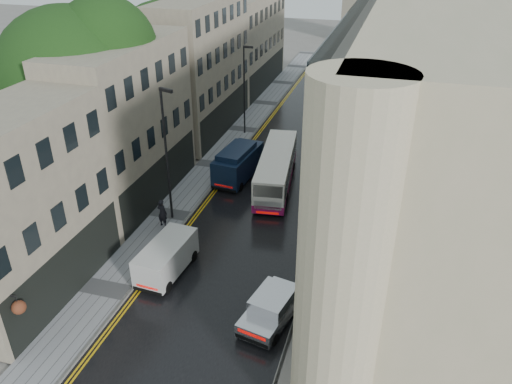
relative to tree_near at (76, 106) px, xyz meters
The scene contains 15 objects.
road 16.14m from the tree_near, 30.96° to the left, with size 9.00×85.00×0.02m, color black.
left_sidewalk 12.16m from the tree_near, 48.44° to the left, with size 2.70×85.00×0.12m, color gray.
right_sidewalk 20.59m from the tree_near, 22.73° to the left, with size 1.80×85.00×0.12m, color slate.
old_shop_row 10.50m from the tree_near, 73.04° to the left, with size 4.50×56.00×12.00m, color gray, non-canonical shape.
modern_block 23.58m from the tree_near, 14.74° to the left, with size 8.00×40.00×14.00m, color #C4B191, non-canonical shape.
tree_near is the anchor object (origin of this frame).
tree_far 13.02m from the tree_near, 88.68° to the left, with size 9.24×9.24×12.46m, color black, non-canonical shape.
cream_bus 13.38m from the tree_near, 12.76° to the left, with size 2.20×9.68×2.64m, color silver, non-canonical shape.
white_lorry 19.34m from the tree_near, 41.62° to the left, with size 2.61×8.69×4.56m, color silver, non-canonical shape.
silver_hatchback 18.86m from the tree_near, 34.30° to the right, with size 1.85×4.24×1.59m, color #B8B7BC, non-canonical shape.
white_van 13.00m from the tree_near, 44.85° to the right, with size 1.88×4.38×1.98m, color silver, non-canonical shape.
navy_van 10.72m from the tree_near, 26.49° to the left, with size 2.14×5.34×2.73m, color #0D1B31, non-canonical shape.
pedestrian 9.30m from the tree_near, 18.95° to the right, with size 0.71×0.47×1.95m, color black.
lamp_post_near 7.42m from the tree_near, ahead, with size 1.01×0.22×8.97m, color black, non-canonical shape.
lamp_post_far 16.74m from the tree_near, 64.64° to the left, with size 0.91×0.20×8.09m, color black, non-canonical shape.
Camera 1 is at (7.95, -7.39, 17.74)m, focal length 35.00 mm.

